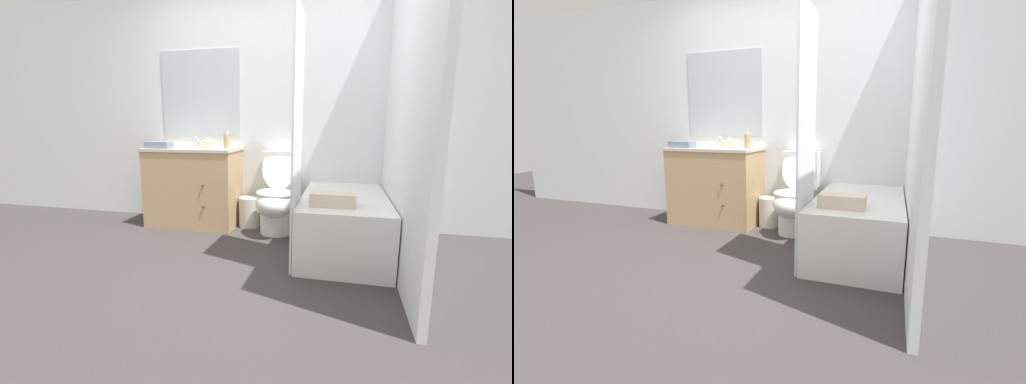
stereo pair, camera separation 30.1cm
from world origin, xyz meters
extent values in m
plane|color=#383333|center=(0.00, 0.00, 0.00)|extent=(14.00, 14.00, 0.00)
cube|color=silver|center=(0.00, 1.51, 1.25)|extent=(8.00, 0.05, 2.50)
cube|color=#B2BCC6|center=(-0.74, 1.48, 1.43)|extent=(0.92, 0.01, 0.93)
cube|color=silver|center=(1.25, 0.74, 1.25)|extent=(0.05, 2.49, 2.50)
cube|color=tan|center=(-0.74, 1.23, 0.41)|extent=(0.97, 0.53, 0.82)
cube|color=beige|center=(-0.74, 1.23, 0.83)|extent=(0.99, 0.55, 0.03)
cylinder|color=white|center=(-0.74, 1.23, 0.79)|extent=(0.31, 0.31, 0.10)
sphere|color=#382D23|center=(-0.52, 0.95, 0.49)|extent=(0.02, 0.02, 0.02)
sphere|color=#382D23|center=(-0.52, 0.95, 0.27)|extent=(0.02, 0.02, 0.02)
cylinder|color=silver|center=(-0.74, 1.42, 0.87)|extent=(0.04, 0.04, 0.04)
cylinder|color=silver|center=(-0.74, 1.38, 0.93)|extent=(0.02, 0.11, 0.09)
cylinder|color=silver|center=(-0.79, 1.42, 0.87)|extent=(0.03, 0.03, 0.04)
cylinder|color=silver|center=(-0.68, 1.42, 0.87)|extent=(0.03, 0.03, 0.04)
cylinder|color=white|center=(0.20, 1.11, 0.12)|extent=(0.32, 0.32, 0.24)
ellipsoid|color=white|center=(0.20, 1.05, 0.33)|extent=(0.37, 0.47, 0.28)
torus|color=white|center=(0.20, 1.05, 0.43)|extent=(0.37, 0.37, 0.04)
cube|color=white|center=(0.20, 1.38, 0.62)|extent=(0.38, 0.18, 0.39)
ellipsoid|color=white|center=(0.20, 1.27, 0.65)|extent=(0.35, 0.14, 0.44)
cube|color=white|center=(0.86, 0.81, 0.24)|extent=(0.71, 1.37, 0.48)
cube|color=#A8ADAE|center=(0.86, 0.81, 0.48)|extent=(0.59, 1.25, 0.01)
cube|color=white|center=(0.49, 0.40, 0.97)|extent=(0.02, 0.53, 1.92)
cylinder|color=silver|center=(-0.12, 1.29, 0.16)|extent=(0.23, 0.23, 0.32)
cube|color=beige|center=(-0.56, 1.27, 0.88)|extent=(0.14, 0.13, 0.08)
ellipsoid|color=white|center=(-0.56, 1.27, 0.94)|extent=(0.06, 0.04, 0.03)
cylinder|color=tan|center=(-0.36, 1.24, 0.92)|extent=(0.06, 0.06, 0.15)
cylinder|color=silver|center=(-0.36, 1.24, 1.01)|extent=(0.04, 0.04, 0.03)
cube|color=slate|center=(-1.06, 1.09, 0.88)|extent=(0.26, 0.15, 0.07)
cube|color=beige|center=(0.77, 0.40, 0.53)|extent=(0.34, 0.19, 0.10)
camera|label=1|loc=(0.82, -2.20, 1.09)|focal=24.00mm
camera|label=2|loc=(1.10, -2.11, 1.09)|focal=24.00mm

